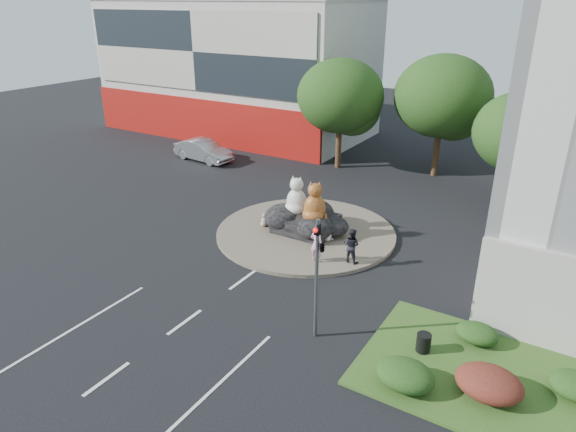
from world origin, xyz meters
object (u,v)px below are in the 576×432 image
at_px(kitten_calico, 264,219).
at_px(parked_car, 203,150).
at_px(kitten_white, 327,233).
at_px(pedestrian_dark, 351,246).
at_px(cat_tabby, 315,201).
at_px(litter_bin, 424,343).
at_px(pedestrian_pink, 317,244).
at_px(cat_white, 297,195).

distance_m(kitten_calico, parked_car, 14.50).
height_order(kitten_white, pedestrian_dark, pedestrian_dark).
bearing_deg(kitten_calico, cat_tabby, 19.48).
xyz_separation_m(pedestrian_dark, litter_bin, (5.24, -4.83, -0.60)).
relative_size(kitten_calico, litter_bin, 1.10).
bearing_deg(cat_tabby, kitten_calico, 155.86).
height_order(pedestrian_pink, parked_car, pedestrian_pink).
relative_size(cat_white, parked_car, 0.43).
height_order(pedestrian_pink, pedestrian_dark, pedestrian_pink).
xyz_separation_m(kitten_calico, kitten_white, (3.95, 0.20, 0.05)).
xyz_separation_m(kitten_white, pedestrian_dark, (2.11, -1.54, 0.44)).
distance_m(cat_white, cat_tabby, 1.38).
distance_m(cat_tabby, parked_car, 16.97).
bearing_deg(pedestrian_dark, litter_bin, 139.05).
xyz_separation_m(cat_white, pedestrian_dark, (4.33, -2.03, -1.12)).
height_order(cat_white, parked_car, cat_white).
distance_m(pedestrian_pink, litter_bin, 7.86).
bearing_deg(kitten_white, pedestrian_pink, -118.70).
bearing_deg(kitten_white, pedestrian_dark, -79.59).
relative_size(cat_tabby, pedestrian_dark, 1.28).
xyz_separation_m(pedestrian_dark, parked_car, (-17.79, 9.88, -0.23)).
height_order(cat_tabby, kitten_white, cat_tabby).
xyz_separation_m(pedestrian_pink, parked_car, (-16.30, 10.70, -0.28)).
height_order(kitten_calico, parked_car, parked_car).
xyz_separation_m(cat_tabby, kitten_calico, (-3.06, -0.33, -1.63)).
bearing_deg(cat_white, litter_bin, -41.13).
height_order(kitten_white, litter_bin, kitten_white).
bearing_deg(parked_car, cat_white, -115.06).
bearing_deg(litter_bin, pedestrian_dark, 137.34).
distance_m(pedestrian_pink, pedestrian_dark, 1.70).
bearing_deg(cat_white, cat_tabby, -20.05).
distance_m(cat_white, kitten_white, 2.76).
bearing_deg(litter_bin, cat_tabby, 141.67).
xyz_separation_m(cat_white, pedestrian_pink, (2.84, -2.85, -1.06)).
bearing_deg(cat_tabby, pedestrian_dark, -59.68).
bearing_deg(parked_car, litter_bin, -117.36).
distance_m(cat_tabby, kitten_calico, 3.49).
bearing_deg(pedestrian_pink, litter_bin, 154.02).
relative_size(kitten_white, litter_bin, 1.24).
height_order(cat_tabby, parked_car, cat_tabby).
distance_m(cat_white, pedestrian_pink, 4.16).
bearing_deg(kitten_white, kitten_calico, 139.46).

